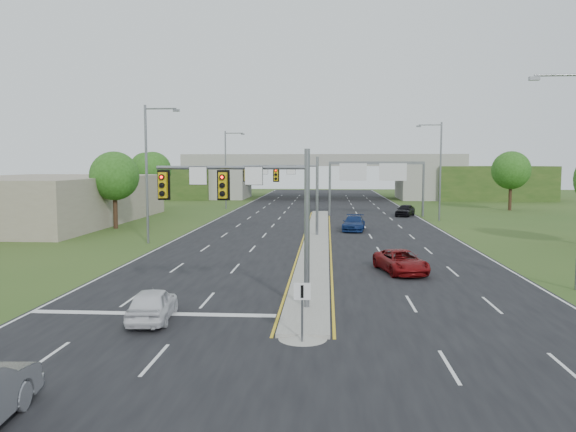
% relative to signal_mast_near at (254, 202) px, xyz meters
% --- Properties ---
extents(ground, '(240.00, 240.00, 0.00)m').
position_rel_signal_mast_near_xyz_m(ground, '(2.26, 0.07, -4.73)').
color(ground, '#2B491A').
rests_on(ground, ground).
extents(road, '(24.00, 160.00, 0.02)m').
position_rel_signal_mast_near_xyz_m(road, '(2.26, 35.07, -4.72)').
color(road, black).
rests_on(road, ground).
extents(median, '(2.00, 54.00, 0.16)m').
position_rel_signal_mast_near_xyz_m(median, '(2.26, 23.07, -4.63)').
color(median, gray).
rests_on(median, road).
extents(median_nose, '(2.00, 2.00, 0.16)m').
position_rel_signal_mast_near_xyz_m(median_nose, '(2.26, -3.93, -4.63)').
color(median_nose, gray).
rests_on(median_nose, road).
extents(lane_markings, '(23.72, 160.00, 0.01)m').
position_rel_signal_mast_near_xyz_m(lane_markings, '(1.66, 28.99, -4.70)').
color(lane_markings, gold).
rests_on(lane_markings, road).
extents(signal_mast_near, '(6.62, 0.60, 7.00)m').
position_rel_signal_mast_near_xyz_m(signal_mast_near, '(0.00, 0.00, 0.00)').
color(signal_mast_near, slate).
rests_on(signal_mast_near, ground).
extents(signal_mast_far, '(6.62, 0.60, 7.00)m').
position_rel_signal_mast_near_xyz_m(signal_mast_far, '(0.00, 25.00, 0.00)').
color(signal_mast_far, slate).
rests_on(signal_mast_far, ground).
extents(keep_right_sign, '(0.60, 0.13, 2.20)m').
position_rel_signal_mast_near_xyz_m(keep_right_sign, '(2.26, -4.45, -3.21)').
color(keep_right_sign, slate).
rests_on(keep_right_sign, ground).
extents(sign_gantry, '(11.58, 0.44, 6.67)m').
position_rel_signal_mast_near_xyz_m(sign_gantry, '(8.95, 44.99, 0.51)').
color(sign_gantry, slate).
rests_on(sign_gantry, ground).
extents(overpass, '(80.00, 14.00, 8.10)m').
position_rel_signal_mast_near_xyz_m(overpass, '(2.26, 80.07, -1.17)').
color(overpass, gray).
rests_on(overpass, ground).
extents(lightpole_l_mid, '(2.85, 0.25, 11.00)m').
position_rel_signal_mast_near_xyz_m(lightpole_l_mid, '(-11.03, 20.07, 1.38)').
color(lightpole_l_mid, slate).
rests_on(lightpole_l_mid, ground).
extents(lightpole_l_far, '(2.85, 0.25, 11.00)m').
position_rel_signal_mast_near_xyz_m(lightpole_l_far, '(-11.03, 55.07, 1.38)').
color(lightpole_l_far, slate).
rests_on(lightpole_l_far, ground).
extents(lightpole_r_far, '(2.85, 0.25, 11.00)m').
position_rel_signal_mast_near_xyz_m(lightpole_r_far, '(15.56, 40.07, 1.38)').
color(lightpole_r_far, slate).
rests_on(lightpole_r_far, ground).
extents(tree_l_near, '(4.80, 4.80, 7.60)m').
position_rel_signal_mast_near_xyz_m(tree_l_near, '(-17.74, 30.07, 0.45)').
color(tree_l_near, '#382316').
rests_on(tree_l_near, ground).
extents(tree_l_mid, '(5.20, 5.20, 8.12)m').
position_rel_signal_mast_near_xyz_m(tree_l_mid, '(-21.74, 55.07, 0.78)').
color(tree_l_mid, '#382316').
rests_on(tree_l_mid, ground).
extents(tree_r_mid, '(5.20, 5.20, 8.12)m').
position_rel_signal_mast_near_xyz_m(tree_r_mid, '(28.26, 55.07, 0.78)').
color(tree_r_mid, '#382316').
rests_on(tree_r_mid, ground).
extents(tree_back_a, '(6.00, 6.00, 8.85)m').
position_rel_signal_mast_near_xyz_m(tree_back_a, '(-35.74, 94.07, 1.11)').
color(tree_back_a, '#382316').
rests_on(tree_back_a, ground).
extents(tree_back_b, '(5.60, 5.60, 8.32)m').
position_rel_signal_mast_near_xyz_m(tree_back_b, '(-21.74, 94.07, 0.78)').
color(tree_back_b, '#382316').
rests_on(tree_back_b, ground).
extents(tree_back_c, '(5.60, 5.60, 8.32)m').
position_rel_signal_mast_near_xyz_m(tree_back_c, '(26.26, 94.07, 0.78)').
color(tree_back_c, '#382316').
rests_on(tree_back_c, ground).
extents(tree_back_d, '(6.00, 6.00, 8.85)m').
position_rel_signal_mast_near_xyz_m(tree_back_d, '(40.26, 94.07, 1.11)').
color(tree_back_d, '#382316').
rests_on(tree_back_d, ground).
extents(commercial_building, '(18.00, 30.00, 5.00)m').
position_rel_signal_mast_near_xyz_m(commercial_building, '(-27.74, 35.07, -2.23)').
color(commercial_building, gray).
rests_on(commercial_building, ground).
extents(car_white, '(2.00, 4.12, 1.35)m').
position_rel_signal_mast_near_xyz_m(car_white, '(-3.93, -1.93, -4.03)').
color(car_white, silver).
rests_on(car_white, road).
extents(car_far_a, '(3.19, 5.08, 1.31)m').
position_rel_signal_mast_near_xyz_m(car_far_a, '(7.47, 8.99, -4.05)').
color(car_far_a, maroon).
rests_on(car_far_a, road).
extents(car_far_b, '(2.52, 5.09, 1.42)m').
position_rel_signal_mast_near_xyz_m(car_far_b, '(5.69, 29.75, -3.99)').
color(car_far_b, navy).
rests_on(car_far_b, road).
extents(car_far_c, '(3.17, 4.61, 1.46)m').
position_rel_signal_mast_near_xyz_m(car_far_c, '(12.68, 45.31, -3.98)').
color(car_far_c, black).
rests_on(car_far_c, road).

